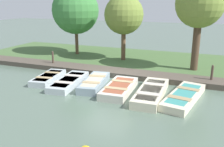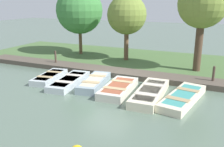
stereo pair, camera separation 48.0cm
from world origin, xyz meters
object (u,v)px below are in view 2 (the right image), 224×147
Objects in this scene: park_tree_far_left at (79,11)px; park_tree_center at (203,5)px; rowboat_5 at (183,98)px; rowboat_0 at (50,77)px; rowboat_1 at (69,81)px; rowboat_3 at (119,88)px; rowboat_2 at (94,82)px; park_tree_left at (127,15)px; mooring_post_near at (56,59)px; mooring_post_far at (213,76)px; rowboat_4 at (150,93)px.

park_tree_far_left is 9.14m from park_tree_center.
rowboat_5 is 0.66× the size of park_tree_center.
rowboat_1 is at bearing 74.38° from rowboat_0.
rowboat_3 is 0.57× the size of park_tree_far_left.
rowboat_0 is 0.89× the size of rowboat_2.
park_tree_left is 5.09m from park_tree_center.
park_tree_center is (0.97, 4.94, 0.73)m from park_tree_left.
mooring_post_near is 9.68m from park_tree_center.
park_tree_center reaches higher than mooring_post_far.
mooring_post_far is 0.23× the size of park_tree_left.
rowboat_0 is 2.76m from rowboat_2.
park_tree_center is (-4.90, 5.92, 3.88)m from rowboat_1.
mooring_post_near is 0.21× the size of park_tree_far_left.
rowboat_4 is (0.03, 1.58, 0.01)m from rowboat_3.
rowboat_1 is 3.04× the size of mooring_post_far.
rowboat_5 is 6.23m from park_tree_center.
rowboat_1 is at bearing 46.24° from mooring_post_near.
rowboat_2 is at bearing 94.92° from rowboat_1.
rowboat_0 is 6.93m from park_tree_left.
rowboat_3 is 0.82× the size of rowboat_5.
rowboat_1 is 0.91× the size of rowboat_5.
park_tree_far_left reaches higher than mooring_post_near.
rowboat_4 is at bearing 30.12° from park_tree_left.
rowboat_1 is 4.42m from rowboat_4.
park_tree_center reaches higher than rowboat_5.
rowboat_1 is at bearing -92.72° from rowboat_4.
rowboat_2 reaches higher than rowboat_0.
park_tree_far_left is at bearing -153.35° from rowboat_2.
rowboat_2 is 3.09m from rowboat_4.
park_tree_far_left is (-3.66, -10.05, 2.98)m from mooring_post_far.
rowboat_0 is at bearing -22.74° from park_tree_left.
park_tree_center reaches higher than park_tree_left.
rowboat_2 is 0.56× the size of park_tree_center.
rowboat_0 is at bearing -94.17° from rowboat_4.
rowboat_4 is at bearing -76.35° from rowboat_5.
mooring_post_far is at bearing 104.01° from rowboat_2.
mooring_post_near is 9.79m from mooring_post_far.
rowboat_5 is 9.12m from mooring_post_near.
mooring_post_near is 1.00× the size of mooring_post_far.
mooring_post_far reaches higher than rowboat_5.
mooring_post_near is at bearing -75.97° from park_tree_center.
park_tree_left is at bearing 174.41° from rowboat_2.
park_tree_center is at bearing 80.70° from park_tree_far_left.
rowboat_5 is at bearing 39.95° from park_tree_left.
rowboat_5 is at bearing 72.83° from mooring_post_near.
rowboat_2 is 7.55m from park_tree_center.
mooring_post_far is (-2.43, 5.61, 0.35)m from rowboat_2.
park_tree_far_left is at bearing -99.30° from park_tree_center.
mooring_post_far is (-2.78, 2.54, 0.35)m from rowboat_4.
rowboat_4 is 3.78m from mooring_post_far.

